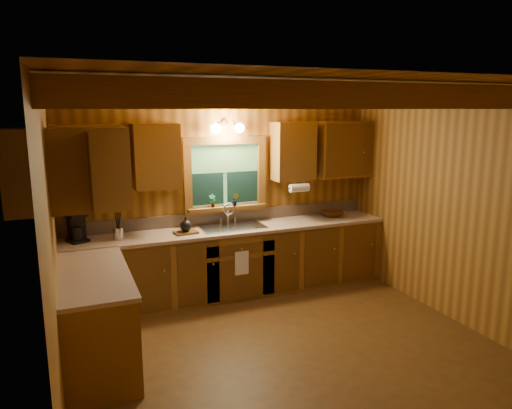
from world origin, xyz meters
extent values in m
plane|color=#533414|center=(0.00, 0.00, 0.00)|extent=(4.20, 4.20, 0.00)
plane|color=brown|center=(0.00, 0.00, 2.60)|extent=(4.20, 4.20, 0.00)
plane|color=brown|center=(0.00, 1.90, 1.30)|extent=(4.20, 0.00, 4.20)
plane|color=brown|center=(0.00, -1.90, 1.30)|extent=(4.20, 0.00, 4.20)
plane|color=brown|center=(-2.10, 0.00, 1.30)|extent=(0.00, 3.80, 3.80)
plane|color=brown|center=(2.10, 0.00, 1.30)|extent=(0.00, 3.80, 3.80)
cube|color=brown|center=(0.00, -1.20, 2.49)|extent=(4.20, 0.14, 0.18)
cube|color=brown|center=(0.00, -0.40, 2.49)|extent=(4.20, 0.14, 0.18)
cube|color=brown|center=(0.00, 0.40, 2.49)|extent=(4.20, 0.14, 0.18)
cube|color=brown|center=(0.00, 1.20, 2.49)|extent=(4.20, 0.14, 0.18)
cube|color=brown|center=(0.00, 1.59, 0.43)|extent=(4.20, 0.62, 0.86)
cube|color=brown|center=(-1.79, 0.48, 0.43)|extent=(0.62, 1.60, 0.86)
cube|color=tan|center=(0.00, 1.59, 0.88)|extent=(4.20, 0.66, 0.04)
cube|color=tan|center=(-1.78, 0.48, 0.88)|extent=(0.64, 1.60, 0.04)
cube|color=tan|center=(0.00, 1.89, 0.98)|extent=(4.20, 0.02, 0.16)
cube|color=white|center=(-1.47, 0.68, 0.43)|extent=(0.02, 0.60, 0.80)
cube|color=brown|center=(-1.70, 1.73, 1.84)|extent=(0.78, 0.34, 0.78)
cube|color=brown|center=(-0.92, 1.73, 1.84)|extent=(0.55, 0.34, 0.78)
cube|color=brown|center=(0.92, 1.73, 1.84)|extent=(0.55, 0.34, 0.78)
cube|color=brown|center=(1.70, 1.73, 1.84)|extent=(0.78, 0.34, 0.78)
cube|color=brown|center=(-1.93, 0.68, 1.84)|extent=(0.34, 1.10, 0.78)
cube|color=brown|center=(0.00, 1.86, 2.00)|extent=(1.12, 0.08, 0.10)
cube|color=brown|center=(0.00, 1.86, 1.10)|extent=(1.12, 0.08, 0.10)
cube|color=brown|center=(-0.51, 1.86, 1.55)|extent=(0.10, 0.08, 0.80)
cube|color=brown|center=(0.51, 1.86, 1.55)|extent=(0.10, 0.08, 0.80)
cube|color=#407230|center=(0.00, 1.90, 1.55)|extent=(0.92, 0.01, 0.80)
cube|color=black|center=(-0.24, 1.87, 1.37)|extent=(0.42, 0.02, 0.42)
cube|color=black|center=(0.24, 1.87, 1.37)|extent=(0.42, 0.02, 0.42)
cylinder|color=black|center=(0.00, 1.87, 1.57)|extent=(0.92, 0.01, 0.01)
cube|color=brown|center=(0.00, 1.82, 1.12)|extent=(1.06, 0.14, 0.04)
cylinder|color=black|center=(0.00, 1.86, 2.23)|extent=(0.08, 0.03, 0.08)
cylinder|color=black|center=(-0.10, 1.80, 2.23)|extent=(0.09, 0.17, 0.08)
cylinder|color=black|center=(0.10, 1.80, 2.23)|extent=(0.09, 0.17, 0.08)
sphere|color=#FFE0A5|center=(-0.16, 1.74, 2.16)|extent=(0.13, 0.13, 0.13)
sphere|color=#FFE0A5|center=(0.16, 1.74, 2.16)|extent=(0.13, 0.13, 0.13)
cylinder|color=white|center=(0.92, 1.53, 1.37)|extent=(0.27, 0.11, 0.11)
cube|color=white|center=(0.00, 1.26, 0.52)|extent=(0.18, 0.01, 0.30)
cube|color=silver|center=(0.00, 1.60, 0.91)|extent=(0.82, 0.48, 0.02)
cube|color=#262628|center=(-0.19, 1.60, 0.84)|extent=(0.34, 0.40, 0.14)
cube|color=#262628|center=(0.19, 1.60, 0.84)|extent=(0.34, 0.40, 0.14)
cylinder|color=silver|center=(0.00, 1.78, 1.01)|extent=(0.04, 0.04, 0.22)
torus|color=silver|center=(0.00, 1.72, 1.12)|extent=(0.16, 0.02, 0.16)
cube|color=black|center=(-1.87, 1.65, 0.92)|extent=(0.19, 0.24, 0.03)
cube|color=black|center=(-1.87, 1.72, 1.08)|extent=(0.19, 0.09, 0.32)
cube|color=black|center=(-1.87, 1.63, 1.22)|extent=(0.19, 0.21, 0.04)
cylinder|color=black|center=(-1.87, 1.61, 1.01)|extent=(0.12, 0.12, 0.14)
cylinder|color=silver|center=(-1.43, 1.57, 0.97)|extent=(0.11, 0.11, 0.14)
cylinder|color=black|center=(-1.44, 1.56, 1.12)|extent=(0.03, 0.04, 0.21)
cylinder|color=black|center=(-1.43, 1.57, 1.12)|extent=(0.01, 0.01, 0.21)
cylinder|color=black|center=(-1.41, 1.57, 1.12)|extent=(0.03, 0.04, 0.21)
cylinder|color=black|center=(-1.40, 1.58, 1.12)|extent=(0.04, 0.05, 0.20)
cube|color=#583613|center=(-0.63, 1.53, 0.91)|extent=(0.30, 0.23, 0.02)
sphere|color=black|center=(-0.63, 1.53, 1.00)|extent=(0.14, 0.14, 0.14)
cylinder|color=black|center=(-0.63, 1.53, 1.09)|extent=(0.02, 0.02, 0.04)
imported|color=#48230C|center=(1.52, 1.65, 0.94)|extent=(0.41, 0.41, 0.08)
imported|color=#583613|center=(-0.20, 1.80, 1.23)|extent=(0.10, 0.08, 0.17)
imported|color=#583613|center=(0.11, 1.79, 1.22)|extent=(0.11, 0.10, 0.17)
camera|label=1|loc=(-1.98, -4.02, 2.40)|focal=33.34mm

